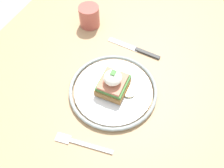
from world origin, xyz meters
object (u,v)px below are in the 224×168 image
sandwich (112,83)px  knife (138,50)px  fork (81,143)px  plate (112,89)px  cup (89,16)px

sandwich → knife: size_ratio=0.58×
sandwich → fork: size_ratio=0.71×
sandwich → knife: 0.18m
fork → plate: bearing=-2.9°
plate → sandwich: sandwich is taller
fork → cup: size_ratio=2.07×
sandwich → fork: bearing=176.7°
plate → sandwich: 0.03m
sandwich → fork: sandwich is taller
knife → cup: size_ratio=2.54×
cup → plate: bearing=-140.7°
sandwich → cup: 0.29m
knife → cup: cup is taller
plate → cup: (0.22, 0.18, 0.03)m
plate → knife: 0.18m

